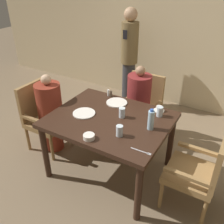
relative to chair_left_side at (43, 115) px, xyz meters
name	(u,v)px	position (x,y,z in m)	size (l,w,h in m)	color
ground_plane	(110,170)	(1.04, 0.00, -0.49)	(16.00, 16.00, 0.00)	#7A664C
wall_back	(177,24)	(1.04, 2.14, 0.91)	(8.00, 0.06, 2.80)	#C6B289
dining_table	(110,125)	(1.04, 0.00, 0.18)	(1.30, 1.05, 0.77)	#331E14
chair_left_side	(43,115)	(0.00, 0.00, 0.00)	(0.50, 0.49, 0.92)	olive
diner_in_left_chair	(51,113)	(0.14, 0.00, 0.07)	(0.32, 0.32, 1.09)	maroon
chair_far_side	(142,105)	(1.04, 0.91, 0.00)	(0.49, 0.50, 0.92)	olive
diner_in_far_chair	(138,104)	(1.04, 0.77, 0.08)	(0.32, 0.32, 1.13)	maroon
chair_right_side	(201,170)	(2.08, 0.00, 0.00)	(0.50, 0.49, 0.92)	olive
standing_host	(129,56)	(0.42, 1.68, 0.41)	(0.28, 0.32, 1.68)	#2D2D33
plate_main_left	(117,102)	(0.94, 0.34, 0.28)	(0.26, 0.26, 0.01)	white
plate_main_right	(84,113)	(0.74, -0.07, 0.28)	(0.26, 0.26, 0.01)	white
teacup_with_saucer	(159,109)	(1.45, 0.43, 0.30)	(0.13, 0.13, 0.06)	white
bowl_small	(89,137)	(1.06, -0.43, 0.30)	(0.11, 0.11, 0.05)	white
water_bottle	(151,120)	(1.51, 0.03, 0.38)	(0.07, 0.07, 0.23)	#A3C6DB
glass_tall_near	(160,112)	(1.50, 0.32, 0.33)	(0.07, 0.07, 0.11)	silver
glass_tall_mid	(122,113)	(1.15, 0.09, 0.33)	(0.07, 0.07, 0.11)	silver
glass_tall_far	(119,131)	(1.29, -0.24, 0.33)	(0.07, 0.07, 0.11)	silver
salt_shaker	(108,93)	(0.75, 0.46, 0.31)	(0.03, 0.03, 0.08)	white
pepper_shaker	(111,94)	(0.78, 0.46, 0.31)	(0.03, 0.03, 0.08)	#4C3D2D
fork_beside_plate	(143,152)	(1.60, -0.35, 0.28)	(0.20, 0.02, 0.00)	silver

